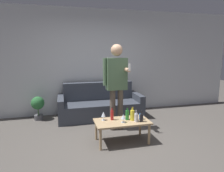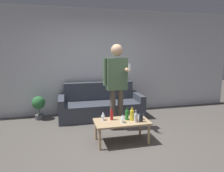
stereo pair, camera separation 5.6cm
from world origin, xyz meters
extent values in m
plane|color=#514C47|center=(0.00, 0.00, 0.00)|extent=(16.00, 16.00, 0.00)
cube|color=silver|center=(0.00, 2.31, 1.35)|extent=(8.00, 0.06, 2.70)
cube|color=#383D47|center=(0.05, 1.67, 0.20)|extent=(1.76, 0.60, 0.40)
cube|color=#383D47|center=(0.05, 2.09, 0.42)|extent=(1.76, 0.23, 0.85)
cube|color=#383D47|center=(-0.91, 1.78, 0.28)|extent=(0.14, 0.84, 0.56)
cube|color=#383D47|center=(1.00, 1.78, 0.28)|extent=(0.14, 0.84, 0.56)
cube|color=tan|center=(0.16, 0.34, 0.39)|extent=(0.97, 0.52, 0.03)
cylinder|color=tan|center=(-0.28, 0.13, 0.19)|extent=(0.04, 0.04, 0.37)
cylinder|color=tan|center=(0.59, 0.13, 0.19)|extent=(0.04, 0.04, 0.37)
cylinder|color=tan|center=(-0.28, 0.55, 0.19)|extent=(0.04, 0.04, 0.37)
cylinder|color=tan|center=(0.59, 0.55, 0.19)|extent=(0.04, 0.04, 0.37)
cylinder|color=black|center=(0.47, 0.21, 0.47)|extent=(0.06, 0.06, 0.14)
cylinder|color=black|center=(0.47, 0.21, 0.57)|extent=(0.02, 0.02, 0.05)
cylinder|color=black|center=(0.47, 0.21, 0.59)|extent=(0.03, 0.03, 0.01)
cylinder|color=#B21E1E|center=(-0.01, 0.43, 0.49)|extent=(0.06, 0.06, 0.17)
cylinder|color=#B21E1E|center=(-0.01, 0.43, 0.61)|extent=(0.02, 0.02, 0.07)
cylinder|color=black|center=(-0.01, 0.43, 0.64)|extent=(0.02, 0.02, 0.01)
cylinder|color=#23752D|center=(0.26, 0.37, 0.49)|extent=(0.07, 0.07, 0.17)
cylinder|color=#23752D|center=(0.26, 0.37, 0.61)|extent=(0.02, 0.02, 0.07)
cylinder|color=black|center=(0.26, 0.37, 0.63)|extent=(0.03, 0.03, 0.01)
cylinder|color=yellow|center=(0.35, 0.33, 0.49)|extent=(0.08, 0.08, 0.18)
cylinder|color=yellow|center=(0.35, 0.33, 0.62)|extent=(0.03, 0.03, 0.07)
cylinder|color=black|center=(0.35, 0.33, 0.65)|extent=(0.03, 0.03, 0.01)
cylinder|color=silver|center=(0.38, 0.23, 0.48)|extent=(0.06, 0.06, 0.15)
cylinder|color=silver|center=(0.38, 0.23, 0.58)|extent=(0.02, 0.02, 0.06)
cylinder|color=black|center=(0.38, 0.23, 0.60)|extent=(0.03, 0.03, 0.01)
cylinder|color=silver|center=(-0.16, 0.45, 0.40)|extent=(0.08, 0.08, 0.01)
cylinder|color=silver|center=(-0.16, 0.45, 0.44)|extent=(0.01, 0.01, 0.06)
cone|color=silver|center=(-0.16, 0.45, 0.52)|extent=(0.08, 0.08, 0.09)
cylinder|color=silver|center=(0.15, 0.26, 0.40)|extent=(0.08, 0.08, 0.01)
cylinder|color=silver|center=(0.15, 0.26, 0.44)|extent=(0.01, 0.01, 0.06)
cone|color=silver|center=(0.15, 0.26, 0.51)|extent=(0.08, 0.08, 0.08)
cylinder|color=#3366B2|center=(0.52, 0.34, 0.45)|extent=(0.08, 0.08, 0.10)
cylinder|color=brown|center=(0.14, 0.94, 0.43)|extent=(0.12, 0.12, 0.86)
cylinder|color=brown|center=(0.30, 0.94, 0.43)|extent=(0.12, 0.12, 0.86)
cube|color=#4C6B4C|center=(0.22, 0.94, 1.18)|extent=(0.41, 0.18, 0.64)
sphere|color=tan|center=(0.22, 0.94, 1.65)|extent=(0.24, 0.24, 0.24)
cylinder|color=#4C6B4C|center=(-0.03, 0.94, 1.23)|extent=(0.07, 0.07, 0.55)
cylinder|color=tan|center=(0.38, 0.80, 1.27)|extent=(0.07, 0.28, 0.07)
cube|color=white|center=(0.38, 0.63, 1.33)|extent=(0.03, 0.03, 0.14)
cylinder|color=#4C4C51|center=(-1.44, 1.99, 0.06)|extent=(0.20, 0.20, 0.12)
cylinder|color=#476B38|center=(-1.44, 1.99, 0.21)|extent=(0.02, 0.02, 0.19)
sphere|color=#286633|center=(-1.44, 1.99, 0.41)|extent=(0.31, 0.31, 0.31)
camera|label=1|loc=(-0.86, -2.92, 1.63)|focal=32.00mm
camera|label=2|loc=(-0.81, -2.93, 1.63)|focal=32.00mm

